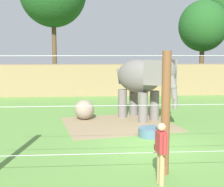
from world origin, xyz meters
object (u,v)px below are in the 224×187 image
object	(u,v)px
enrichment_ball	(84,110)
water_tub	(152,132)
zookeeper	(161,151)
elephant	(143,79)

from	to	relation	value
enrichment_ball	water_tub	size ratio (longest dim) A/B	0.93
enrichment_ball	water_tub	bearing A→B (deg)	-50.28
zookeeper	water_tub	size ratio (longest dim) A/B	1.52
water_tub	elephant	bearing A→B (deg)	87.29
elephant	enrichment_ball	world-z (taller)	elephant
enrichment_ball	water_tub	distance (m)	4.45
elephant	enrichment_ball	xyz separation A→B (m)	(-2.98, 0.26, -1.56)
elephant	enrichment_ball	size ratio (longest dim) A/B	3.65
elephant	zookeeper	xyz separation A→B (m)	(-0.83, -7.81, -1.15)
zookeeper	water_tub	distance (m)	4.77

